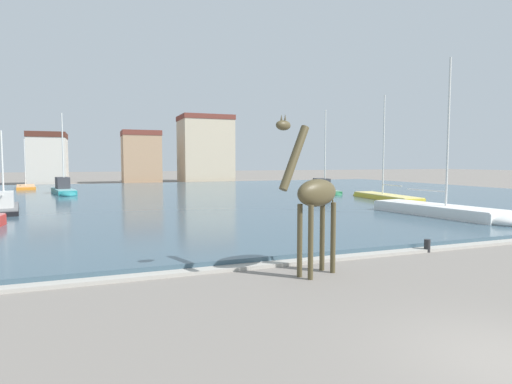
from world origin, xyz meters
name	(u,v)px	position (x,y,z in m)	size (l,w,h in m)	color
harbor_water	(171,198)	(0.00, 34.81, 0.14)	(79.75, 53.37, 0.27)	#3D5666
quay_edge_coping	(305,261)	(0.00, 7.88, 0.06)	(79.75, 0.50, 0.12)	#ADA89E
giraffe_statue	(314,196)	(-0.52, 6.32, 2.48)	(2.67, 1.49, 4.85)	#4C4228
sailboat_black	(4,207)	(-12.38, 26.82, 0.51)	(2.63, 7.56, 5.56)	black
sailboat_orange	(26,188)	(-14.50, 52.73, 0.35)	(2.94, 7.89, 6.23)	orange
sailboat_white	(449,213)	(12.74, 13.96, 0.47)	(3.39, 9.63, 9.57)	white
sailboat_teal	(64,190)	(-9.60, 41.40, 0.63)	(2.88, 7.37, 8.33)	teal
sailboat_green	(324,190)	(15.57, 33.29, 0.58)	(2.64, 7.03, 8.81)	#236B42
sailboat_yellow	(381,197)	(16.65, 25.37, 0.39)	(2.71, 9.38, 9.21)	gold
mooring_bollard	(427,246)	(5.28, 7.73, 0.25)	(0.24, 0.24, 0.50)	#232326
townhouse_end_terrace	(48,159)	(-13.04, 65.63, 3.92)	(5.23, 7.72, 7.81)	beige
townhouse_narrow_midrow	(141,157)	(0.45, 65.17, 4.21)	(5.95, 5.95, 8.38)	tan
townhouse_wide_warehouse	(205,149)	(11.17, 65.68, 5.64)	(8.58, 7.43, 11.25)	#C6B293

